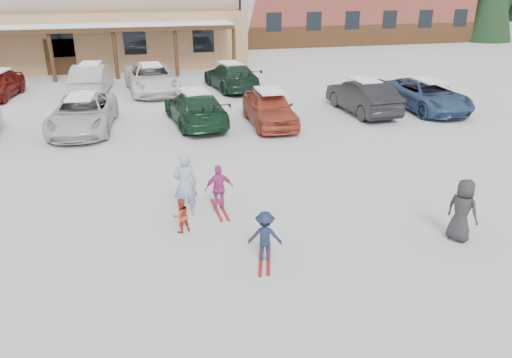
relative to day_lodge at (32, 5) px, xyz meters
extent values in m
plane|color=silver|center=(9.00, -27.96, -3.94)|extent=(160.00, 160.00, 0.00)
cube|color=tan|center=(0.00, 0.04, -2.14)|extent=(28.00, 10.00, 3.60)
cube|color=#422814|center=(0.00, -6.16, -1.04)|extent=(25.20, 2.60, 0.25)
cube|color=#422814|center=(25.00, 3.08, -3.04)|extent=(24.00, 0.10, 1.80)
cylinder|color=black|center=(13.76, -3.58, -0.99)|extent=(0.16, 0.16, 5.90)
cylinder|color=black|center=(39.00, 4.04, -3.28)|extent=(0.60, 0.60, 1.32)
cylinder|color=black|center=(15.00, 16.04, -3.40)|extent=(0.60, 0.60, 1.08)
cylinder|color=black|center=(43.00, 18.04, -3.25)|extent=(0.60, 0.60, 1.38)
imported|color=#8CA6C3|center=(7.49, -26.59, -3.08)|extent=(0.64, 0.43, 1.73)
imported|color=red|center=(7.27, -27.51, -3.50)|extent=(0.53, 0.47, 0.89)
imported|color=#17233A|center=(8.95, -29.25, -3.36)|extent=(0.85, 0.63, 1.18)
cube|color=#A11718|center=(8.95, -29.25, -3.93)|extent=(0.57, 1.40, 0.03)
imported|color=#BF3689|center=(8.39, -26.53, -3.29)|extent=(0.77, 0.35, 1.30)
cube|color=#A11718|center=(8.39, -26.53, -3.93)|extent=(0.25, 1.41, 0.03)
imported|color=#2A292C|center=(13.72, -29.44, -3.17)|extent=(0.78, 0.90, 1.55)
imported|color=silver|center=(4.26, -17.88, -3.24)|extent=(2.75, 5.22, 1.40)
imported|color=#143520|center=(8.80, -18.04, -3.24)|extent=(2.52, 5.05, 1.41)
imported|color=#AB442D|center=(11.82, -18.85, -3.21)|extent=(1.79, 4.34, 1.47)
imported|color=black|center=(16.46, -17.93, -3.19)|extent=(1.89, 4.70, 1.52)
imported|color=#304B70|center=(19.58, -18.15, -3.24)|extent=(2.49, 5.12, 1.40)
imported|color=#ABABAF|center=(4.18, -10.75, -3.17)|extent=(2.08, 4.86, 1.56)
imported|color=white|center=(7.29, -11.40, -3.20)|extent=(2.96, 5.55, 1.49)
imported|color=#173123|center=(11.56, -11.62, -3.23)|extent=(2.69, 5.17, 1.43)
camera|label=1|loc=(6.52, -38.60, 2.01)|focal=35.00mm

